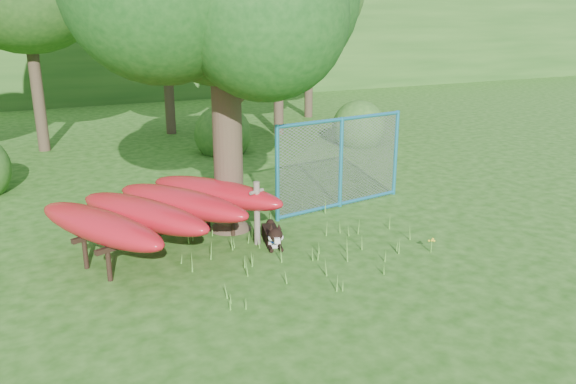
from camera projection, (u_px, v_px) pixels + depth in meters
name	position (u px, v px, depth m)	size (l,w,h in m)	color
ground	(311.00, 269.00, 9.35)	(80.00, 80.00, 0.00)	#1C4C0F
wooden_post	(257.00, 212.00, 10.25)	(0.32, 0.18, 1.20)	#6D6052
kayak_rack	(162.00, 208.00, 9.88)	(4.36, 3.92, 1.07)	black
husky_dog	(273.00, 235.00, 10.35)	(0.53, 1.09, 0.50)	black
fence_section	(341.00, 163.00, 12.29)	(3.43, 0.50, 3.35)	teal
wildflower_clump	(432.00, 241.00, 9.99)	(0.12, 0.11, 0.26)	#559631
bg_tree_c	(165.00, 19.00, 19.85)	(4.00, 4.00, 6.12)	#3A2D20
shrub_right	(358.00, 145.00, 19.04)	(1.80, 1.80, 1.80)	#28571C
shrub_mid	(223.00, 153.00, 17.87)	(1.80, 1.80, 1.80)	#28571C
wooded_hillside	(67.00, 41.00, 32.20)	(80.00, 12.00, 6.00)	#28571C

